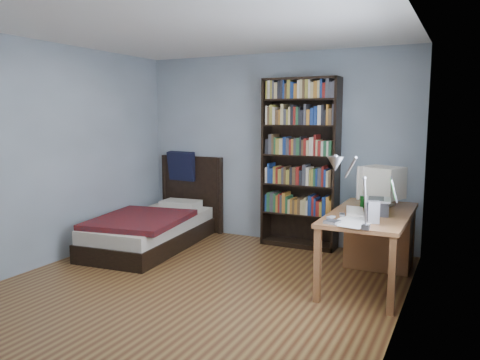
{
  "coord_description": "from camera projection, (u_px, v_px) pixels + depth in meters",
  "views": [
    {
      "loc": [
        2.36,
        -3.72,
        1.69
      ],
      "look_at": [
        0.2,
        0.66,
        1.01
      ],
      "focal_mm": 35.0,
      "sensor_mm": 36.0,
      "label": 1
    }
  ],
  "objects": [
    {
      "name": "crt_monitor",
      "position": [
        382.0,
        183.0,
        5.0
      ],
      "size": [
        0.48,
        0.44,
        0.42
      ],
      "color": "beige",
      "rests_on": "desk"
    },
    {
      "name": "desk",
      "position": [
        377.0,
        234.0,
        5.07
      ],
      "size": [
        0.75,
        1.51,
        0.73
      ],
      "color": "brown",
      "rests_on": "floor"
    },
    {
      "name": "laptop",
      "position": [
        380.0,
        204.0,
        4.53
      ],
      "size": [
        0.34,
        0.34,
        0.37
      ],
      "color": "#2D2D30",
      "rests_on": "desk"
    },
    {
      "name": "desk_lamp",
      "position": [
        341.0,
        172.0,
        3.59
      ],
      "size": [
        0.25,
        0.56,
        0.66
      ],
      "color": "#99999E",
      "rests_on": "desk"
    },
    {
      "name": "phone_grey",
      "position": [
        331.0,
        217.0,
        4.38
      ],
      "size": [
        0.07,
        0.1,
        0.02
      ],
      "primitive_type": "cube",
      "rotation": [
        0.0,
        0.0,
        -0.28
      ],
      "color": "gray",
      "rests_on": "desk"
    },
    {
      "name": "bookshelf",
      "position": [
        300.0,
        163.0,
        5.96
      ],
      "size": [
        0.97,
        0.3,
        2.15
      ],
      "color": "black",
      "rests_on": "floor"
    },
    {
      "name": "bed",
      "position": [
        155.0,
        226.0,
        6.11
      ],
      "size": [
        1.21,
        2.08,
        1.16
      ],
      "color": "black",
      "rests_on": "floor"
    },
    {
      "name": "speaker",
      "position": [
        374.0,
        212.0,
        4.19
      ],
      "size": [
        0.12,
        0.12,
        0.2
      ],
      "primitive_type": "cube",
      "rotation": [
        0.0,
        0.0,
        0.25
      ],
      "color": "gray",
      "rests_on": "desk"
    },
    {
      "name": "external_drive",
      "position": [
        332.0,
        222.0,
        4.18
      ],
      "size": [
        0.14,
        0.14,
        0.02
      ],
      "primitive_type": "cube",
      "rotation": [
        0.0,
        0.0,
        -0.23
      ],
      "color": "gray",
      "rests_on": "desk"
    },
    {
      "name": "phone_silver",
      "position": [
        342.0,
        215.0,
        4.5
      ],
      "size": [
        0.07,
        0.11,
        0.02
      ],
      "primitive_type": "cube",
      "rotation": [
        0.0,
        0.0,
        0.23
      ],
      "color": "#AEADB2",
      "rests_on": "desk"
    },
    {
      "name": "room",
      "position": [
        193.0,
        162.0,
        4.38
      ],
      "size": [
        4.2,
        4.24,
        2.5
      ],
      "color": "#572E19",
      "rests_on": "ground"
    },
    {
      "name": "soda_can",
      "position": [
        363.0,
        202.0,
        4.9
      ],
      "size": [
        0.07,
        0.07,
        0.13
      ],
      "primitive_type": "cylinder",
      "color": "#06330B",
      "rests_on": "desk"
    },
    {
      "name": "mouse",
      "position": [
        375.0,
        206.0,
        4.88
      ],
      "size": [
        0.06,
        0.11,
        0.04
      ],
      "primitive_type": "ellipsoid",
      "color": "silver",
      "rests_on": "desk"
    },
    {
      "name": "keyboard",
      "position": [
        355.0,
        212.0,
        4.63
      ],
      "size": [
        0.26,
        0.44,
        0.04
      ],
      "primitive_type": "cube",
      "rotation": [
        0.0,
        0.07,
        0.24
      ],
      "color": "beige",
      "rests_on": "desk"
    }
  ]
}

